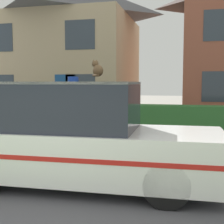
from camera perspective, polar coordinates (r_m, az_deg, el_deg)
road_strip at (r=6.66m, az=-2.54°, el=-9.62°), size 28.00×6.01×0.01m
garden_hedge at (r=10.62m, az=4.64°, el=-1.31°), size 12.16×0.75×0.99m
police_car at (r=5.23m, az=-5.83°, el=-4.92°), size 4.58×1.75×1.82m
cat at (r=5.16m, az=-2.71°, el=7.77°), size 0.27×0.32×0.28m
house_left at (r=17.98m, az=-8.59°, el=12.07°), size 7.72×6.68×7.51m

